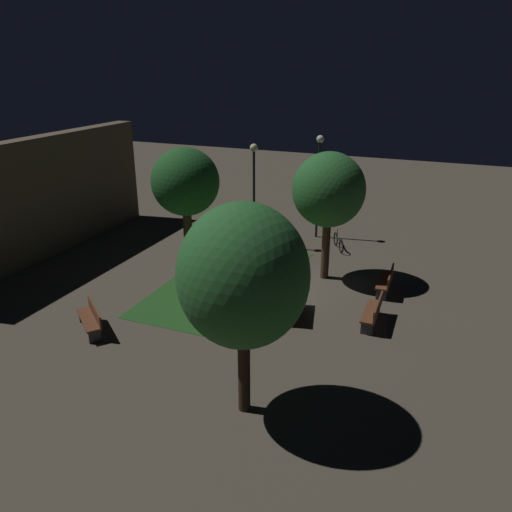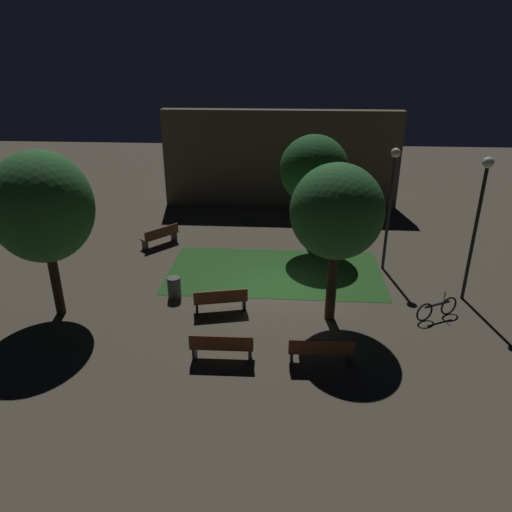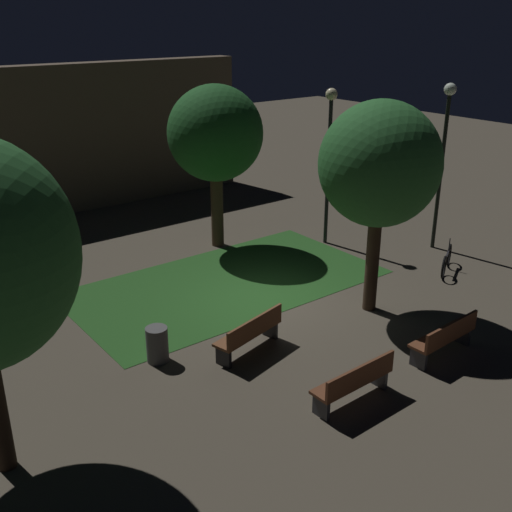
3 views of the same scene
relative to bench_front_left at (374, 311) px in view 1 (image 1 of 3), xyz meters
The scene contains 14 objects.
ground_plane 4.79m from the bench_front_left, 73.08° to the left, with size 60.00×60.00×0.00m, color #4C4438.
grass_lawn 6.18m from the bench_front_left, 77.92° to the left, with size 8.48×4.57×0.01m, color #23511E.
bench_front_left is the anchor object (origin of this frame).
bench_lawn_edge 2.78m from the bench_front_left, ahead, with size 1.82×0.55×0.88m.
bench_by_lamp 2.74m from the bench_front_left, 98.82° to the left, with size 1.86×0.88×0.88m.
bench_back_row 9.42m from the bench_front_left, 115.11° to the left, with size 1.52×1.69×0.88m.
tree_left_canopy 5.21m from the bench_front_left, 38.50° to the left, with size 2.85×2.85×5.17m.
tree_right_canopy 9.60m from the bench_front_left, 72.16° to the left, with size 2.90×2.90×5.03m.
tree_tall_center 7.01m from the bench_front_left, 158.78° to the left, with size 3.13×3.13×5.49m.
lamp_post_near_wall 9.22m from the bench_front_left, 49.83° to the left, with size 0.36×0.36×4.88m.
lamp_post_plaza_east 9.60m from the bench_front_left, 28.08° to the left, with size 0.36×0.36×5.07m.
trash_bin 4.24m from the bench_front_left, 121.47° to the left, with size 0.47×0.47×0.79m, color #4C4C4C.
bicycle 7.32m from the bench_front_left, 22.84° to the left, with size 1.52×0.85×0.93m.
building_wall_backdrop 15.31m from the bench_front_left, 85.32° to the left, with size 13.01×0.80×5.30m, color brown.
Camera 1 is at (-17.11, -6.70, 8.45)m, focal length 35.79 mm.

